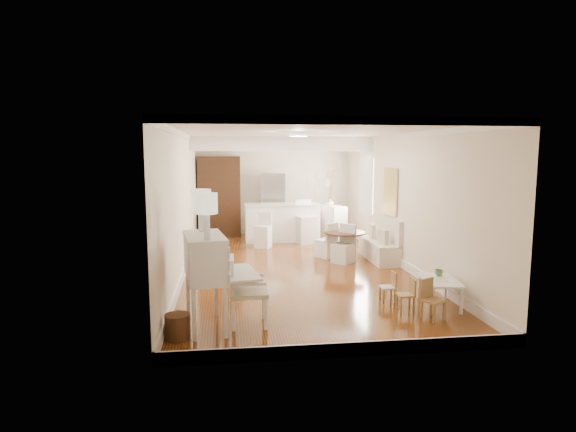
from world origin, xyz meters
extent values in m
plane|color=brown|center=(0.00, 0.00, 0.00)|extent=(9.00, 9.00, 0.00)
cube|color=white|center=(0.00, 0.00, 2.80)|extent=(4.50, 9.00, 0.04)
cube|color=#F3E7CE|center=(0.00, 4.50, 1.40)|extent=(4.50, 0.04, 2.80)
cube|color=#F3E7CE|center=(0.00, -4.50, 1.40)|extent=(4.50, 0.04, 2.80)
cube|color=#F3E7CE|center=(-2.25, 0.00, 1.40)|extent=(0.04, 9.00, 2.80)
cube|color=#F3E7CE|center=(2.25, 0.00, 1.40)|extent=(0.04, 9.00, 2.80)
cube|color=white|center=(0.00, 2.20, 2.62)|extent=(4.50, 0.45, 0.36)
cube|color=tan|center=(2.21, 0.50, 1.55)|extent=(0.04, 0.84, 1.04)
cube|color=white|center=(2.23, 2.40, 1.55)|extent=(0.04, 1.10, 1.40)
cylinder|color=#381E11|center=(-1.20, 4.48, 1.85)|extent=(0.30, 0.03, 0.30)
cylinder|color=white|center=(0.00, -0.50, 2.75)|extent=(0.36, 0.36, 0.08)
cube|color=silver|center=(-1.70, -3.28, 0.65)|extent=(1.17, 1.18, 1.30)
cube|color=white|center=(-1.11, -3.26, 0.49)|extent=(0.57, 0.57, 0.97)
cylinder|color=#513119|center=(-2.05, -3.66, 0.16)|extent=(0.38, 0.38, 0.33)
cube|color=white|center=(1.90, -2.81, 0.22)|extent=(0.64, 0.93, 0.43)
cube|color=#A7834B|center=(1.29, -2.96, 0.26)|extent=(0.26, 0.26, 0.51)
cube|color=#9F7748|center=(1.17, -2.48, 0.25)|extent=(0.24, 0.24, 0.49)
cube|color=#9D7647|center=(1.53, -3.39, 0.30)|extent=(0.39, 0.39, 0.60)
cube|color=silver|center=(1.99, 0.50, 0.49)|extent=(0.52, 1.60, 0.98)
cylinder|color=#472817|center=(1.21, 0.59, 0.32)|extent=(1.20, 1.20, 0.64)
cube|color=silver|center=(1.13, 0.34, 0.42)|extent=(0.58, 0.58, 0.84)
cube|color=white|center=(0.87, 0.96, 0.40)|extent=(0.55, 0.55, 0.81)
cube|color=white|center=(0.10, 3.10, 0.52)|extent=(2.05, 0.65, 1.03)
cube|color=white|center=(-0.49, 2.24, 0.45)|extent=(0.47, 0.47, 0.90)
cube|color=silver|center=(0.69, 2.74, 0.58)|extent=(0.57, 0.57, 1.16)
cube|color=#381E11|center=(-1.60, 4.18, 1.15)|extent=(1.20, 0.60, 2.30)
imported|color=silver|center=(0.30, 4.15, 0.90)|extent=(0.75, 0.65, 1.80)
cube|color=white|center=(1.49, 3.25, 0.47)|extent=(0.76, 1.08, 0.94)
imported|color=#5A9154|center=(1.98, -2.60, 0.48)|extent=(0.16, 0.16, 0.10)
imported|color=white|center=(1.46, 3.24, 1.04)|extent=(0.19, 0.19, 0.19)
camera|label=1|loc=(-1.39, -9.77, 2.39)|focal=30.00mm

